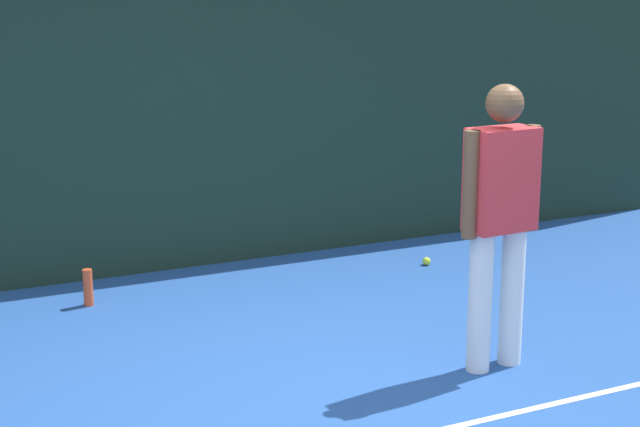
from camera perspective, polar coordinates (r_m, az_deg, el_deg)
ground_plane at (r=5.37m, az=1.90°, el=-11.34°), size 12.00×12.00×0.00m
back_fence at (r=7.73m, az=-8.46°, el=5.44°), size 10.00×0.10×2.40m
tennis_player at (r=5.70m, az=10.57°, el=0.18°), size 0.53×0.24×1.70m
tennis_ball_mid_court at (r=7.98m, az=6.31°, el=-2.81°), size 0.07×0.07×0.07m
water_bottle at (r=7.12m, az=-13.53°, el=-4.27°), size 0.07×0.07×0.27m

